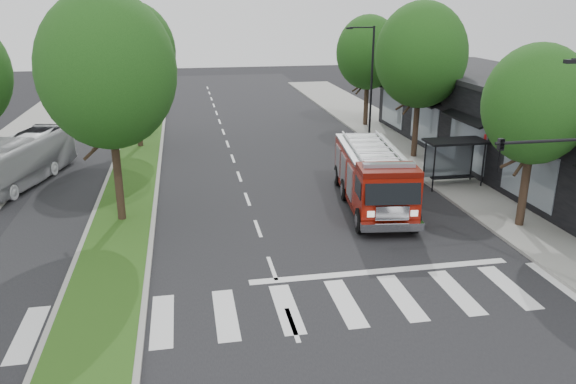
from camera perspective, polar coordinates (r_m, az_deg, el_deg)
The scene contains 13 objects.
ground at distance 21.43m, azimuth -1.62°, elevation -7.76°, with size 140.00×140.00×0.00m, color black.
sidewalk_right at distance 34.16m, azimuth 16.75°, elevation 1.80°, with size 5.00×80.00×0.15m, color gray.
median at distance 38.27m, azimuth -14.91°, elevation 3.75°, with size 3.00×50.00×0.15m.
storefront_row at distance 35.86m, azimuth 23.56°, elevation 5.82°, with size 8.00×30.00×5.00m, color black.
bus_shelter at distance 31.48m, azimuth 16.47°, elevation 4.14°, with size 3.20×1.60×2.61m.
tree_right_near at distance 25.77m, azimuth 23.89°, elevation 8.11°, with size 4.40×4.40×8.05m.
tree_right_mid at distance 36.11m, azimuth 13.35°, elevation 13.36°, with size 5.60×5.60×9.72m.
tree_right_far at distance 45.47m, azimuth 8.16°, elevation 13.85°, with size 5.00×5.00×8.73m.
tree_median_near at distance 25.29m, azimuth -17.88°, elevation 11.63°, with size 5.80×5.80×10.16m.
tree_median_far at distance 39.19m, azimuth -15.52°, elevation 13.58°, with size 5.60×5.60×9.72m.
streetlight_right_far at distance 41.47m, azimuth 8.31°, elevation 11.50°, with size 2.11×0.20×8.00m.
fire_engine at distance 27.64m, azimuth 8.60°, elevation 1.49°, with size 3.73×9.06×3.05m.
city_bus at distance 33.99m, azimuth -25.75°, elevation 2.81°, with size 2.22×9.47×2.64m, color #B7B7BC.
Camera 1 is at (-2.95, -18.95, 9.55)m, focal length 35.00 mm.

